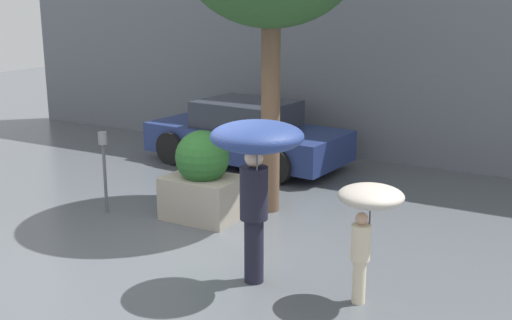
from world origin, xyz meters
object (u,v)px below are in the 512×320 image
object	(u,v)px
person_adult	(256,155)
planter_box	(203,179)
parked_car_near	(247,135)
person_child	(368,209)
parking_meter	(104,155)

from	to	relation	value
person_adult	planter_box	bearing A→B (deg)	-174.99
person_adult	parked_car_near	distance (m)	5.92
person_child	parked_car_near	bearing A→B (deg)	86.07
person_adult	parked_car_near	world-z (taller)	person_adult
person_adult	parking_meter	size ratio (longest dim) A/B	1.53
person_child	parked_car_near	size ratio (longest dim) A/B	0.32
person_child	parking_meter	world-z (taller)	person_child
person_child	planter_box	bearing A→B (deg)	109.14
person_adult	person_child	xyz separation A→B (m)	(1.29, 0.24, -0.50)
parked_car_near	parking_meter	world-z (taller)	same
person_child	parked_car_near	world-z (taller)	person_child
planter_box	parking_meter	bearing A→B (deg)	-161.25
person_child	parking_meter	bearing A→B (deg)	122.41
person_child	parking_meter	xyz separation A→B (m)	(-4.75, 0.94, -0.17)
parked_car_near	parking_meter	distance (m)	3.83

